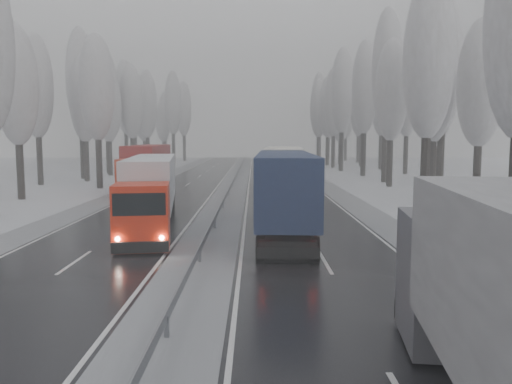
{
  "coord_description": "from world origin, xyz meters",
  "views": [
    {
      "loc": [
        2.27,
        -8.51,
        5.17
      ],
      "look_at": [
        2.38,
        19.31,
        2.2
      ],
      "focal_mm": 35.0,
      "sensor_mm": 36.0,
      "label": 1
    }
  ],
  "objects_px": {
    "truck_red_white": "(151,186)",
    "truck_red_red": "(147,165)",
    "truck_cream_box": "(283,170)",
    "box_truck_distant": "(278,157)",
    "truck_blue_box": "(284,186)"
  },
  "relations": [
    {
      "from": "truck_red_white",
      "to": "truck_red_red",
      "type": "xyz_separation_m",
      "value": [
        -4.38,
        19.42,
        0.28
      ]
    },
    {
      "from": "truck_red_white",
      "to": "truck_red_red",
      "type": "relative_size",
      "value": 0.9
    },
    {
      "from": "truck_cream_box",
      "to": "truck_red_white",
      "type": "bearing_deg",
      "value": -123.39
    },
    {
      "from": "truck_cream_box",
      "to": "box_truck_distant",
      "type": "relative_size",
      "value": 2.09
    },
    {
      "from": "box_truck_distant",
      "to": "truck_red_red",
      "type": "xyz_separation_m",
      "value": [
        -15.22,
        -48.86,
        1.06
      ]
    },
    {
      "from": "truck_cream_box",
      "to": "truck_red_white",
      "type": "height_order",
      "value": "truck_cream_box"
    },
    {
      "from": "truck_blue_box",
      "to": "truck_red_white",
      "type": "relative_size",
      "value": 1.08
    },
    {
      "from": "truck_red_white",
      "to": "truck_red_red",
      "type": "height_order",
      "value": "truck_red_red"
    },
    {
      "from": "truck_cream_box",
      "to": "truck_red_red",
      "type": "distance_m",
      "value": 15.15
    },
    {
      "from": "truck_blue_box",
      "to": "truck_red_white",
      "type": "height_order",
      "value": "truck_blue_box"
    },
    {
      "from": "box_truck_distant",
      "to": "truck_red_white",
      "type": "height_order",
      "value": "truck_red_white"
    },
    {
      "from": "truck_red_white",
      "to": "truck_red_red",
      "type": "distance_m",
      "value": 19.91
    },
    {
      "from": "truck_blue_box",
      "to": "truck_cream_box",
      "type": "bearing_deg",
      "value": 88.8
    },
    {
      "from": "truck_blue_box",
      "to": "box_truck_distant",
      "type": "height_order",
      "value": "truck_blue_box"
    },
    {
      "from": "truck_blue_box",
      "to": "truck_red_red",
      "type": "relative_size",
      "value": 0.97
    }
  ]
}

